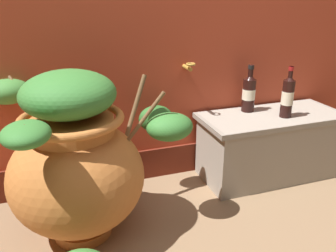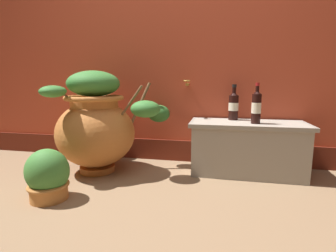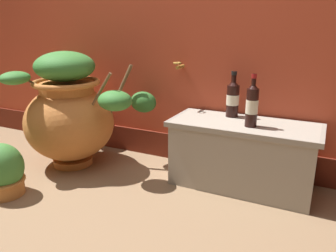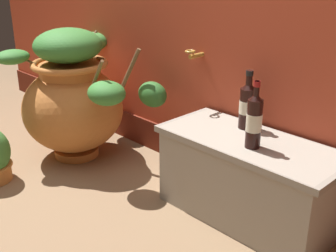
{
  "view_description": "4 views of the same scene",
  "coord_description": "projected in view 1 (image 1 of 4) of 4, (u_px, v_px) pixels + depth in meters",
  "views": [
    {
      "loc": [
        -0.67,
        -0.76,
        1.11
      ],
      "look_at": [
        -0.14,
        0.78,
        0.46
      ],
      "focal_mm": 36.64,
      "sensor_mm": 36.0,
      "label": 1
    },
    {
      "loc": [
        0.35,
        -1.15,
        0.71
      ],
      "look_at": [
        -0.07,
        0.88,
        0.36
      ],
      "focal_mm": 27.21,
      "sensor_mm": 36.0,
      "label": 2
    },
    {
      "loc": [
        0.99,
        -1.03,
        0.97
      ],
      "look_at": [
        0.06,
        0.88,
        0.33
      ],
      "focal_mm": 35.53,
      "sensor_mm": 36.0,
      "label": 3
    },
    {
      "loc": [
        1.62,
        -0.67,
        1.22
      ],
      "look_at": [
        0.04,
        0.87,
        0.34
      ],
      "focal_mm": 46.84,
      "sensor_mm": 36.0,
      "label": 4
    }
  ],
  "objects": [
    {
      "name": "wine_bottle_middle",
      "position": [
        288.0,
        95.0,
        2.0
      ],
      "size": [
        0.07,
        0.07,
        0.3
      ],
      "color": "black",
      "rests_on": "stone_ledge"
    },
    {
      "name": "stone_ledge",
      "position": [
        269.0,
        143.0,
        2.15
      ],
      "size": [
        0.89,
        0.39,
        0.41
      ],
      "color": "#9E9384",
      "rests_on": "ground_plane"
    },
    {
      "name": "wine_bottle_left",
      "position": [
        249.0,
        92.0,
        2.1
      ],
      "size": [
        0.08,
        0.08,
        0.29
      ],
      "color": "black",
      "rests_on": "stone_ledge"
    },
    {
      "name": "terracotta_urn",
      "position": [
        78.0,
        161.0,
        1.56
      ],
      "size": [
        0.93,
        0.83,
        0.81
      ],
      "color": "#C17033",
      "rests_on": "ground_plane"
    }
  ]
}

